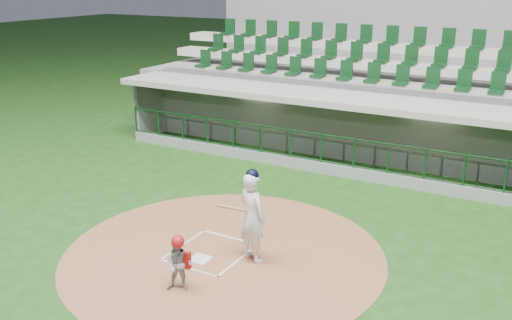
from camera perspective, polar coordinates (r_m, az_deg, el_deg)
The scene contains 8 objects.
ground at distance 13.27m, azimuth -3.85°, elevation -8.70°, with size 120.00×120.00×0.00m, color #184012.
dirt_circle at distance 12.97m, azimuth -3.22°, elevation -9.32°, with size 7.20×7.20×0.01m, color brown.
home_plate at distance 12.75m, azimuth -5.60°, elevation -9.83°, with size 0.43×0.43×0.02m, color silver.
batter_box_chalk at distance 13.04m, azimuth -4.58°, elevation -9.14°, with size 1.55×1.80×0.01m.
dugout_structure at distance 19.45m, azimuth 9.16°, elevation 2.91°, with size 16.40×3.70×3.00m.
seating_deck at distance 22.26m, azimuth 11.66°, elevation 5.92°, with size 17.00×6.72×5.15m.
batter at distance 12.26m, azimuth -0.38°, elevation -5.60°, with size 0.97×1.00×2.10m.
catcher at distance 11.41m, azimuth -7.70°, elevation -10.19°, with size 0.66×0.59×1.19m.
Camera 1 is at (6.57, -9.87, 5.97)m, focal length 40.00 mm.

